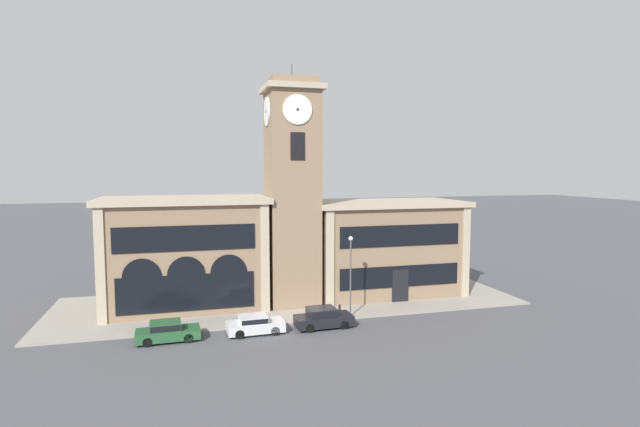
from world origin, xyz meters
TOP-DOWN VIEW (x-y plane):
  - ground_plane at (0.00, 0.00)m, footprint 300.00×300.00m
  - sidewalk_kerb at (0.00, 6.25)m, footprint 39.75×12.49m
  - clock_tower at (-0.00, 5.46)m, footprint 4.85×4.85m
  - town_hall_left_wing at (-8.87, 6.91)m, footprint 13.70×7.80m
  - town_hall_right_wing at (9.13, 6.92)m, footprint 14.20×7.80m
  - parked_car_near at (-10.24, -1.29)m, footprint 4.30×1.92m
  - parked_car_mid at (-4.25, -1.29)m, footprint 4.10×2.00m
  - parked_car_far at (0.81, -1.29)m, footprint 4.28×2.03m
  - street_lamp at (3.56, 0.48)m, footprint 0.36×0.36m
  - bollard at (2.59, 0.25)m, footprint 0.18×0.18m

SIDE VIEW (x-z plane):
  - ground_plane at x=0.00m, z-range 0.00..0.00m
  - sidewalk_kerb at x=0.00m, z-range 0.00..0.15m
  - bollard at x=2.59m, z-range 0.14..1.20m
  - parked_car_mid at x=-4.25m, z-range 0.03..1.35m
  - parked_car_near at x=-10.24m, z-range 0.03..1.40m
  - parked_car_far at x=0.81m, z-range 0.03..1.52m
  - street_lamp at x=3.56m, z-range 1.08..7.43m
  - town_hall_right_wing at x=9.13m, z-range 0.03..8.78m
  - town_hall_left_wing at x=-8.87m, z-range 0.03..9.39m
  - clock_tower at x=0.00m, z-range -0.54..19.85m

